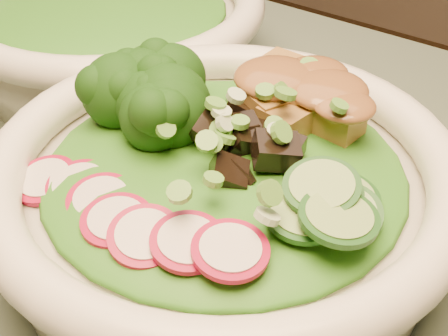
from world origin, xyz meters
The scene contains 11 objects.
salad_bowl centered at (-0.03, 0.02, 0.79)m, with size 0.31×0.31×0.08m.
side_bowl centered at (-0.28, 0.16, 0.79)m, with size 0.30×0.30×0.08m.
lettuce_bed centered at (-0.03, 0.02, 0.82)m, with size 0.23×0.23×0.03m, color #286314.
side_lettuce centered at (-0.28, 0.16, 0.82)m, with size 0.20×0.20×0.02m, color #286314.
broccoli_florets centered at (-0.10, 0.02, 0.84)m, with size 0.09×0.08×0.05m, color black, non-canonical shape.
radish_slices centered at (-0.04, -0.06, 0.82)m, with size 0.12×0.05×0.02m, color maroon, non-canonical shape.
cucumber_slices centered at (0.04, 0.01, 0.83)m, with size 0.08×0.08×0.04m, color #83AF61, non-canonical shape.
mushroom_heap centered at (-0.03, 0.03, 0.83)m, with size 0.08×0.08×0.05m, color black, non-canonical shape.
tofu_cubes centered at (-0.03, 0.09, 0.83)m, with size 0.10×0.07×0.04m, color #A07235, non-canonical shape.
peanut_sauce centered at (-0.03, 0.09, 0.85)m, with size 0.08×0.06×0.02m, color brown.
scallion_garnish centered at (-0.03, 0.02, 0.85)m, with size 0.22×0.22×0.03m, color #5A9C37, non-canonical shape.
Camera 1 is at (0.15, -0.23, 1.05)m, focal length 50.00 mm.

